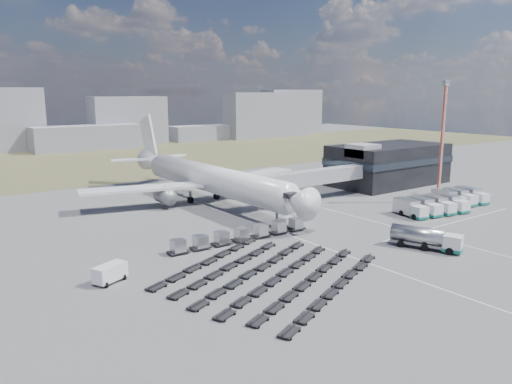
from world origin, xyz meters
TOP-DOWN VIEW (x-y plane):
  - ground at (0.00, 0.00)m, footprint 420.00×420.00m
  - grass_strip at (0.00, 110.00)m, footprint 420.00×90.00m
  - lane_markings at (9.77, 3.00)m, footprint 47.12×110.00m
  - terminal at (47.77, 23.96)m, footprint 30.40×16.40m
  - jet_bridge at (15.90, 20.42)m, footprint 30.30×3.80m
  - airliner at (0.00, 32.38)m, footprint 51.59×64.53m
  - skyline at (0.18, 152.41)m, footprint 302.47×25.66m
  - fuel_tanker at (9.71, -14.25)m, footprint 6.15×10.38m
  - pushback_tug at (1.22, 8.00)m, footprint 3.69×2.61m
  - utility_van at (-32.88, 0.54)m, footprint 4.66×3.48m
  - catering_truck at (14.58, 27.69)m, footprint 4.90×7.22m
  - service_trucks_near at (29.53, -1.51)m, footprint 14.07×9.39m
  - service_trucks_far at (41.29, -0.22)m, footprint 10.44×8.55m
  - uld_row at (-10.16, 5.08)m, footprint 24.87×2.43m
  - baggage_dollies at (-16.14, -9.40)m, footprint 32.26×28.85m
  - floodlight_mast at (39.50, 3.76)m, footprint 2.41×1.95m

SIDE VIEW (x-z plane):
  - ground at x=0.00m, z-range 0.00..0.00m
  - grass_strip at x=0.00m, z-range 0.00..0.01m
  - lane_markings at x=9.77m, z-range 0.00..0.01m
  - baggage_dollies at x=-16.14m, z-range 0.00..0.64m
  - pushback_tug at x=1.22m, z-range 0.00..1.50m
  - utility_van at x=-32.88m, z-range 0.00..2.27m
  - uld_row at x=-10.16m, z-range 0.19..2.11m
  - service_trucks_far at x=41.29m, z-range 0.12..2.99m
  - service_trucks_near at x=29.53m, z-range 0.13..3.01m
  - catering_truck at x=14.58m, z-range 0.04..3.10m
  - fuel_tanker at x=9.71m, z-range 0.00..3.28m
  - jet_bridge at x=15.90m, z-range 1.53..8.58m
  - terminal at x=47.77m, z-range -0.25..10.75m
  - airliner at x=0.00m, z-range -3.52..14.10m
  - skyline at x=0.18m, z-range -2.46..22.17m
  - floodlight_mast at x=39.50m, z-range 0.03..25.31m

